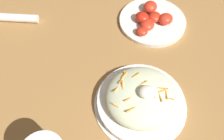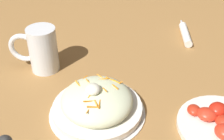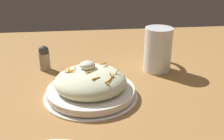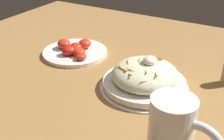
{
  "view_description": "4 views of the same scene",
  "coord_description": "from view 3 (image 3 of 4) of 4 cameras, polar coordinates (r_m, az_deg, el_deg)",
  "views": [
    {
      "loc": [
        -0.03,
        0.35,
        0.58
      ],
      "look_at": [
        -0.05,
        0.01,
        0.07
      ],
      "focal_mm": 39.15,
      "sensor_mm": 36.0,
      "label": 1
    },
    {
      "loc": [
        -0.68,
        0.09,
        0.52
      ],
      "look_at": [
        -0.06,
        0.03,
        0.09
      ],
      "focal_mm": 48.33,
      "sensor_mm": 36.0,
      "label": 2
    },
    {
      "loc": [
        -0.14,
        -0.54,
        0.34
      ],
      "look_at": [
        -0.07,
        0.05,
        0.08
      ],
      "focal_mm": 43.58,
      "sensor_mm": 36.0,
      "label": 3
    },
    {
      "loc": [
        0.49,
        0.33,
        0.41
      ],
      "look_at": [
        -0.06,
        0.01,
        0.07
      ],
      "focal_mm": 45.55,
      "sensor_mm": 36.0,
      "label": 4
    }
  ],
  "objects": [
    {
      "name": "salad_plate",
      "position": [
        0.69,
        -4.5,
        -3.19
      ],
      "size": [
        0.24,
        0.24,
        0.09
      ],
      "color": "white",
      "rests_on": "ground_plane"
    },
    {
      "name": "beer_mug",
      "position": [
        0.84,
        9.54,
        3.84
      ],
      "size": [
        0.08,
        0.15,
        0.13
      ],
      "color": "white",
      "rests_on": "ground_plane"
    },
    {
      "name": "salt_shaker",
      "position": [
        0.86,
        -14.01,
        2.5
      ],
      "size": [
        0.03,
        0.03,
        0.08
      ],
      "color": "gray",
      "rests_on": "ground_plane"
    },
    {
      "name": "ground_plane",
      "position": [
        0.65,
        6.65,
        -8.03
      ],
      "size": [
        1.43,
        1.43,
        0.0
      ],
      "primitive_type": "plane",
      "color": "#9E703D"
    }
  ]
}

